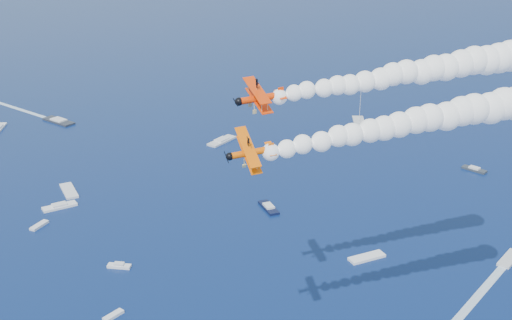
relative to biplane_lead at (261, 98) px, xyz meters
name	(u,v)px	position (x,y,z in m)	size (l,w,h in m)	color
biplane_lead	(261,98)	(0.00, 0.00, 0.00)	(8.36, 9.38, 5.65)	#FF3905
biplane_trail	(251,153)	(-6.02, -13.10, -3.74)	(7.23, 8.11, 4.89)	#FE6105
smoke_trail_lead	(400,74)	(25.09, -0.54, 1.87)	(49.84, 6.59, 9.39)	white
smoke_trail_trail	(408,123)	(19.07, -13.82, -1.87)	(49.83, 6.93, 9.39)	white
spectator_boats	(127,189)	(-11.30, 93.96, -56.00)	(214.25, 171.18, 0.70)	silver
boat_wakes	(64,205)	(-30.74, 89.42, -56.32)	(164.25, 208.90, 0.04)	white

